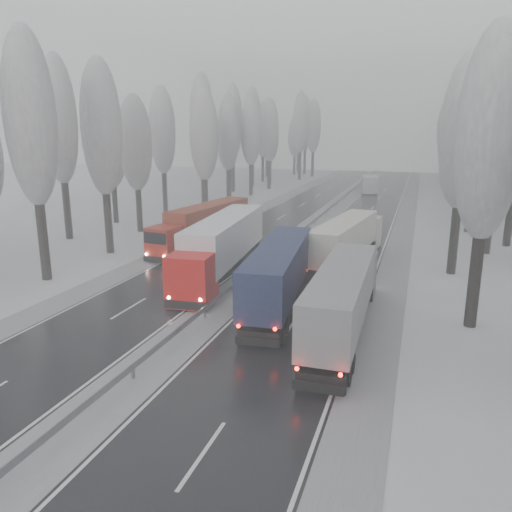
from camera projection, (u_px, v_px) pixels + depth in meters
The scene contains 54 objects.
ground at pixel (76, 427), 18.96m from camera, with size 260.00×260.00×0.00m, color silver.
carriageway_right at pixel (340, 256), 44.98m from camera, with size 7.50×200.00×0.03m, color black.
carriageway_left at pixel (231, 247), 48.18m from camera, with size 7.50×200.00×0.03m, color black.
median_slush at pixel (284, 251), 46.58m from camera, with size 3.00×200.00×0.04m, color #A1A4A9.
shoulder_right at pixel (396, 260), 43.48m from camera, with size 2.40×200.00×0.04m, color #A1A4A9.
shoulder_left at pixel (185, 244), 49.68m from camera, with size 2.40×200.00×0.04m, color #A1A4A9.
median_guardrail at pixel (284, 245), 46.43m from camera, with size 0.12×200.00×0.76m.
tree_16 at pixel (491, 136), 26.21m from camera, with size 3.60×3.60×16.53m.
tree_18 at pixel (464, 134), 36.83m from camera, with size 3.60×3.60×16.58m.
tree_20 at pixel (499, 140), 43.42m from camera, with size 3.60×3.60×15.71m.
tree_22 at pixel (477, 138), 53.27m from camera, with size 3.60×3.60×15.86m.
tree_24 at pixel (483, 111), 57.28m from camera, with size 3.60×3.60×20.49m.
tree_26 at pixel (472, 122), 67.08m from camera, with size 3.60×3.60×18.78m.
tree_28 at pixel (458, 120), 77.16m from camera, with size 3.60×3.60×19.62m.
tree_29 at pixel (505, 126), 78.84m from camera, with size 3.60×3.60×18.11m.
tree_30 at pixel (455, 127), 86.35m from camera, with size 3.60×3.60×17.86m.
tree_31 at pixel (490, 125), 88.12m from camera, with size 3.60×3.60×18.58m.
tree_32 at pixel (453, 130), 93.32m from camera, with size 3.60×3.60×17.33m.
tree_33 at pixel (468, 140), 96.52m from camera, with size 3.60×3.60×14.33m.
tree_34 at pixel (447, 129), 100.09m from camera, with size 3.60×3.60×17.63m.
tree_35 at pixel (494, 127), 100.88m from camera, with size 3.60×3.60×18.25m.
tree_36 at pixel (452, 121), 108.36m from camera, with size 3.60×3.60×20.23m.
tree_37 at pixel (484, 133), 110.51m from camera, with size 3.60×3.60×16.37m.
tree_38 at pixel (457, 128), 117.92m from camera, with size 3.60×3.60×17.97m.
tree_39 at pixel (468, 133), 121.02m from camera, with size 3.60×3.60×16.19m.
tree_56 at pixel (30, 120), 35.05m from camera, with size 3.60×3.60×18.12m.
tree_58 at pixel (102, 129), 43.48m from camera, with size 3.60×3.60×17.21m.
tree_59 at pixel (59, 121), 49.31m from camera, with size 3.60×3.60×18.41m.
tree_60 at pixel (135, 144), 53.51m from camera, with size 3.60×3.60×14.84m.
tree_61 at pixel (111, 148), 59.09m from camera, with size 3.60×3.60×13.95m.
tree_62 at pixel (204, 136), 60.94m from camera, with size 3.60×3.60×16.04m.
tree_63 at pixel (162, 131), 66.90m from camera, with size 3.60×3.60×16.88m.
tree_64 at pixel (202, 138), 70.63m from camera, with size 3.60×3.60×15.42m.
tree_65 at pixel (202, 120), 74.23m from camera, with size 3.60×3.60×19.48m.
tree_66 at pixel (228, 138), 79.50m from camera, with size 3.60×3.60×15.23m.
tree_67 at pixel (229, 130), 83.31m from camera, with size 3.60×3.60×17.09m.
tree_68 at pixel (251, 132), 85.02m from camera, with size 3.60×3.60×16.65m.
tree_69 at pixel (233, 122), 89.76m from camera, with size 3.60×3.60×19.35m.
tree_70 at pixel (269, 130), 94.16m from camera, with size 3.60×3.60×17.09m.
tree_71 at pixel (252, 122), 98.90m from camera, with size 3.60×3.60×19.61m.
tree_72 at pixel (270, 137), 103.87m from camera, with size 3.60×3.60×15.11m.
tree_73 at pixel (263, 130), 108.10m from camera, with size 3.60×3.60×17.22m.
tree_74 at pixel (301, 123), 111.92m from camera, with size 3.60×3.60×19.68m.
tree_75 at pixel (267, 126), 118.55m from camera, with size 3.60×3.60×18.60m.
tree_76 at pixel (314, 127), 120.43m from camera, with size 3.60×3.60×18.55m.
tree_77 at pixel (295, 138), 126.48m from camera, with size 3.60×3.60×14.32m.
tree_78 at pixel (305, 124), 127.41m from camera, with size 3.60×3.60×19.55m.
tree_79 at pixel (298, 131), 132.33m from camera, with size 3.60×3.60×17.07m.
truck_grey_tarp at pixel (345, 293), 27.47m from camera, with size 2.65×15.38×3.93m.
truck_blue_box at pixel (282, 268), 32.13m from camera, with size 4.15×16.02×4.07m.
truck_cream_box at pixel (348, 238), 41.69m from camera, with size 4.28×15.39×3.91m.
box_truck_distant at pixel (370, 184), 90.59m from camera, with size 3.65×8.53×3.08m.
truck_red_white at pixel (222, 244), 37.91m from camera, with size 4.37×17.57×4.47m.
truck_red_red at pixel (204, 222), 48.53m from camera, with size 4.14×15.43×3.92m.
Camera 1 is at (11.76, -13.80, 10.95)m, focal length 35.00 mm.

